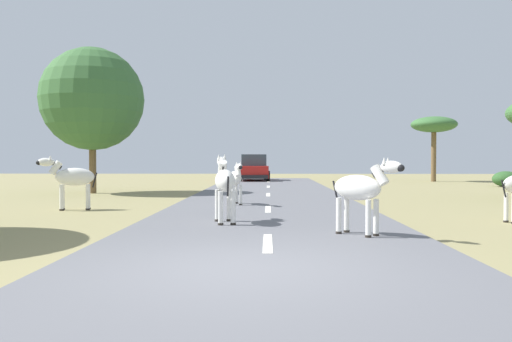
# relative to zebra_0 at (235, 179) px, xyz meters

# --- Properties ---
(ground_plane) EXTENTS (90.00, 90.00, 0.00)m
(ground_plane) POSITION_rel_zebra_0_xyz_m (0.66, -9.51, -0.87)
(ground_plane) COLOR #8E8456
(road) EXTENTS (6.00, 64.00, 0.05)m
(road) POSITION_rel_zebra_0_xyz_m (1.04, -9.51, -0.84)
(road) COLOR slate
(road) RESTS_ON ground_plane
(lane_markings) EXTENTS (0.16, 56.00, 0.01)m
(lane_markings) POSITION_rel_zebra_0_xyz_m (1.04, -10.51, -0.81)
(lane_markings) COLOR silver
(lane_markings) RESTS_ON road
(zebra_0) EXTENTS (0.63, 1.42, 1.37)m
(zebra_0) POSITION_rel_zebra_0_xyz_m (0.00, 0.00, 0.00)
(zebra_0) COLOR silver
(zebra_0) RESTS_ON road
(zebra_2) EXTENTS (1.66, 0.72, 1.60)m
(zebra_2) POSITION_rel_zebra_0_xyz_m (-4.71, -1.39, 0.09)
(zebra_2) COLOR silver
(zebra_2) RESTS_ON ground_plane
(zebra_3) EXTENTS (1.26, 1.24, 1.48)m
(zebra_3) POSITION_rel_zebra_0_xyz_m (2.80, -6.56, 0.07)
(zebra_3) COLOR silver
(zebra_3) RESTS_ON road
(zebra_4) EXTENTS (0.64, 1.65, 1.57)m
(zebra_4) POSITION_rel_zebra_0_xyz_m (0.05, -4.66, 0.12)
(zebra_4) COLOR silver
(zebra_4) RESTS_ON road
(car_0) EXTENTS (2.20, 4.43, 1.74)m
(car_0) POSITION_rel_zebra_0_xyz_m (0.04, 18.51, -0.02)
(car_0) COLOR red
(car_0) RESTS_ON road
(tree_0) EXTENTS (4.44, 4.44, 6.31)m
(tree_0) POSITION_rel_zebra_0_xyz_m (-6.60, 5.99, 3.22)
(tree_0) COLOR brown
(tree_0) RESTS_ON ground_plane
(tree_3) EXTENTS (2.97, 2.97, 4.28)m
(tree_3) POSITION_rel_zebra_0_xyz_m (11.94, 18.10, 2.82)
(tree_3) COLOR brown
(tree_3) RESTS_ON ground_plane
(bush_1) EXTENTS (1.39, 1.25, 0.83)m
(bush_1) POSITION_rel_zebra_0_xyz_m (13.77, 11.72, -0.45)
(bush_1) COLOR #2D5628
(bush_1) RESTS_ON ground_plane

